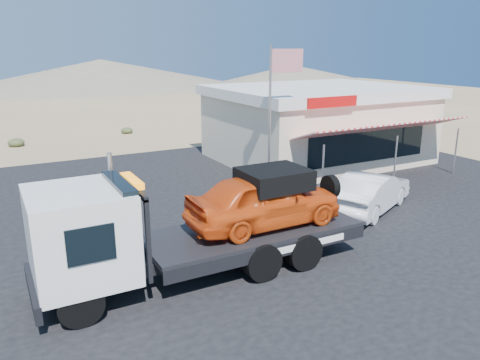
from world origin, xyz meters
The scene contains 6 objects.
ground centered at (0.00, 0.00, 0.00)m, with size 120.00×120.00×0.00m, color #917552.
asphalt_lot centered at (2.00, 3.00, 0.01)m, with size 32.00×24.00×0.02m, color black.
tow_truck centered at (-0.53, -0.38, 1.58)m, with size 8.76×2.60×2.93m.
white_sedan centered at (7.15, 1.25, 0.75)m, with size 1.56×4.46×1.47m, color silver.
jerky_store centered at (10.50, 8.97, 1.99)m, with size 10.40×9.97×3.90m.
flagpole centered at (4.93, 4.50, 3.76)m, with size 1.55×0.10×6.00m.
Camera 1 is at (-5.05, -11.03, 5.96)m, focal length 35.00 mm.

